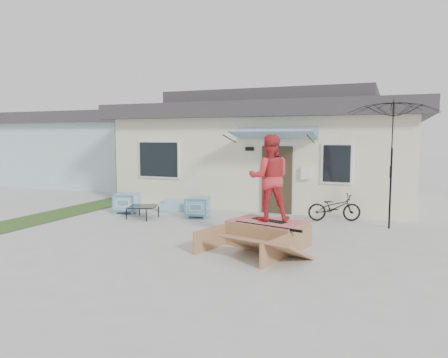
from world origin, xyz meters
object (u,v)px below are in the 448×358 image
at_px(armchair_right, 197,206).
at_px(skateboard, 269,220).
at_px(armchair_left, 127,202).
at_px(skate_ramp, 268,233).
at_px(patio_umbrella, 391,162).
at_px(loveseat, 180,203).
at_px(coffee_table, 143,212).
at_px(bicycle, 334,204).
at_px(skater, 270,176).

distance_m(armchair_right, skateboard, 3.65).
height_order(armchair_left, skate_ramp, armchair_left).
relative_size(armchair_right, patio_umbrella, 0.30).
xyz_separation_m(loveseat, coffee_table, (-0.40, -1.57, -0.08)).
distance_m(bicycle, skater, 3.55).
bearing_deg(loveseat, armchair_right, 117.47).
bearing_deg(coffee_table, patio_umbrella, 10.38).
bearing_deg(skateboard, skater, 0.00).
distance_m(armchair_right, skater, 3.83).
xyz_separation_m(loveseat, patio_umbrella, (6.31, -0.34, 1.49)).
distance_m(skateboard, skater, 0.97).
distance_m(armchair_right, coffee_table, 1.61).
xyz_separation_m(skate_ramp, skater, (0.01, 0.05, 1.26)).
height_order(loveseat, skateboard, skateboard).
height_order(bicycle, skater, skater).
height_order(skateboard, skater, skater).
relative_size(armchair_right, coffee_table, 0.92).
xyz_separation_m(coffee_table, bicycle, (5.25, 1.71, 0.29)).
xyz_separation_m(armchair_right, skate_ramp, (2.83, -2.33, -0.08)).
xyz_separation_m(armchair_right, skateboard, (2.84, -2.28, 0.21)).
distance_m(coffee_table, skate_ramp, 4.53).
distance_m(patio_umbrella, skateboard, 3.88).
height_order(armchair_left, skater, skater).
xyz_separation_m(armchair_right, coffee_table, (-1.41, -0.75, -0.16)).
bearing_deg(skate_ramp, skater, 90.00).
relative_size(bicycle, skate_ramp, 0.70).
xyz_separation_m(coffee_table, skater, (4.25, -1.53, 1.34)).
distance_m(loveseat, skateboard, 4.95).
xyz_separation_m(loveseat, armchair_left, (-1.35, -0.98, 0.09)).
bearing_deg(patio_umbrella, armchair_right, -174.88).
height_order(coffee_table, skate_ramp, skate_ramp).
bearing_deg(skater, skateboard, 180.00).
bearing_deg(coffee_table, loveseat, 75.58).
bearing_deg(loveseat, patio_umbrella, 153.40).
bearing_deg(armchair_right, skate_ramp, 37.59).
relative_size(armchair_right, skate_ramp, 0.32).
bearing_deg(bicycle, skate_ramp, 142.13).
bearing_deg(skater, armchair_right, -57.52).
bearing_deg(bicycle, armchair_right, 83.22).
bearing_deg(bicycle, patio_umbrella, -129.12).
height_order(armchair_right, bicycle, bicycle).
distance_m(loveseat, armchair_left, 1.67).
bearing_deg(armchair_right, loveseat, -141.92).
bearing_deg(skateboard, skate_ramp, -80.24).
distance_m(loveseat, patio_umbrella, 6.49).
bearing_deg(skater, skate_ramp, 56.36).
bearing_deg(patio_umbrella, armchair_left, -175.23).
relative_size(armchair_left, armchair_right, 1.04).
distance_m(patio_umbrella, skate_ramp, 4.03).
distance_m(armchair_left, armchair_right, 2.36).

